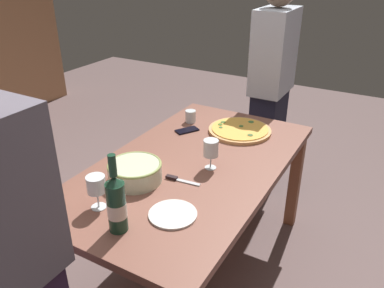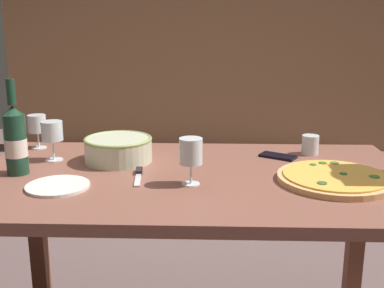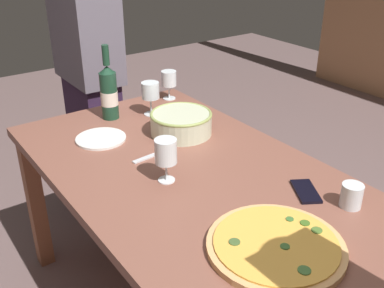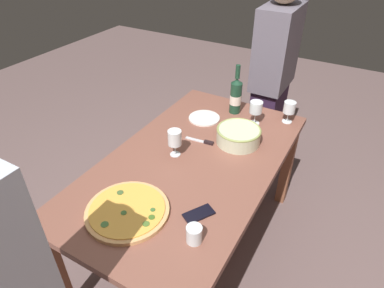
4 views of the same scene
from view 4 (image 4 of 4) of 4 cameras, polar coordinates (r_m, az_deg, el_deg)
ground_plane at (r=2.43m, az=0.00°, el=-16.93°), size 8.00×8.00×0.00m
dining_table at (r=1.95m, az=0.00°, el=-4.97°), size 1.60×0.90×0.75m
pizza at (r=1.62m, az=-11.00°, el=-11.13°), size 0.39×0.39×0.03m
serving_bowl at (r=2.03m, az=7.97°, el=1.53°), size 0.27×0.27×0.10m
wine_bottle at (r=2.32m, az=7.52°, el=8.25°), size 0.08×0.08×0.35m
wine_glass_near_pizza at (r=2.21m, az=10.91°, el=6.10°), size 0.08×0.08×0.16m
wine_glass_by_bottle at (r=2.28m, az=16.33°, el=5.87°), size 0.08×0.08×0.15m
wine_glass_far_left at (r=1.88m, az=-2.95°, el=0.90°), size 0.08×0.08×0.16m
cup_amber at (r=1.46m, az=0.37°, el=-15.20°), size 0.07×0.07×0.08m
side_plate at (r=2.28m, az=2.11°, el=4.47°), size 0.21×0.21×0.01m
cell_phone at (r=1.58m, az=1.16°, el=-11.89°), size 0.16×0.13×0.01m
pizza_knife at (r=2.04m, az=1.95°, el=0.44°), size 0.04×0.19×0.02m
person_guest_left at (r=2.72m, az=13.49°, el=10.16°), size 0.43×0.24×1.61m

